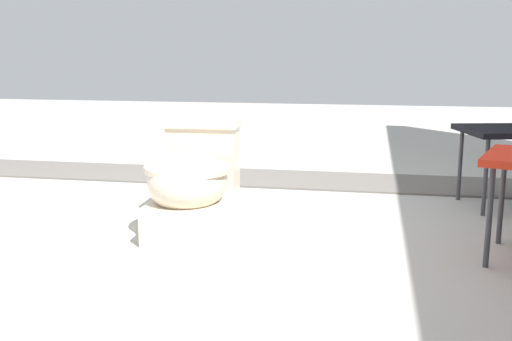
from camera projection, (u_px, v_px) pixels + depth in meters
name	position (u px, v px, depth m)	size (l,w,h in m)	color
ground_plane	(175.00, 225.00, 2.93)	(14.00, 14.00, 0.00)	#A8A59E
gravel_strip	(304.00, 180.00, 3.94)	(0.56, 8.00, 0.01)	#605B56
toilet	(193.00, 185.00, 2.81)	(0.65, 0.41, 0.52)	beige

